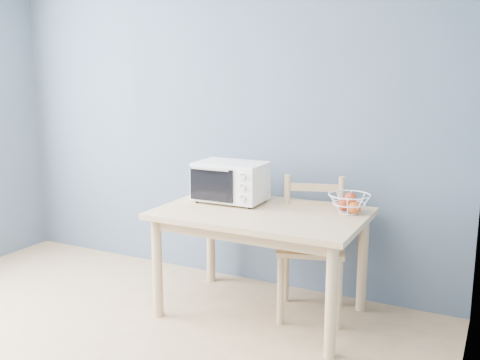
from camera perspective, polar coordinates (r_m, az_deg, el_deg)
The scene contains 4 objects.
dining_table at distance 3.69m, azimuth 2.32°, elevation -4.81°, with size 1.40×0.90×0.75m.
toaster_oven at distance 3.89m, azimuth -1.27°, elevation -0.10°, with size 0.50×0.37×0.29m.
fruit_basket at distance 3.66m, azimuth 11.63°, elevation -2.37°, with size 0.33×0.33×0.14m.
dining_chair at distance 3.80m, azimuth 7.68°, elevation -7.18°, with size 0.56×0.56×0.96m.
Camera 1 is at (2.13, -1.53, 1.67)m, focal length 40.00 mm.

